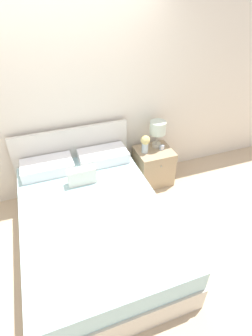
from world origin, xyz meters
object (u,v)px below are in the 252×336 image
at_px(bed, 92,221).
at_px(flower_vase, 145,143).
at_px(nightstand, 153,166).
at_px(table_lamp, 158,129).
at_px(alarm_clock, 162,147).

distance_m(bed, flower_vase, 1.30).
height_order(bed, nightstand, bed).
bearing_deg(nightstand, table_lamp, 51.17).
distance_m(nightstand, flower_vase, 0.44).
height_order(nightstand, flower_vase, flower_vase).
distance_m(nightstand, table_lamp, 0.56).
bearing_deg(bed, table_lamp, 35.71).
relative_size(bed, flower_vase, 8.35).
height_order(nightstand, alarm_clock, alarm_clock).
height_order(bed, table_lamp, bed).
distance_m(bed, nightstand, 1.34).
relative_size(table_lamp, alarm_clock, 5.64).
distance_m(table_lamp, alarm_clock, 0.26).
bearing_deg(bed, alarm_clock, 31.63).
height_order(nightstand, table_lamp, table_lamp).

